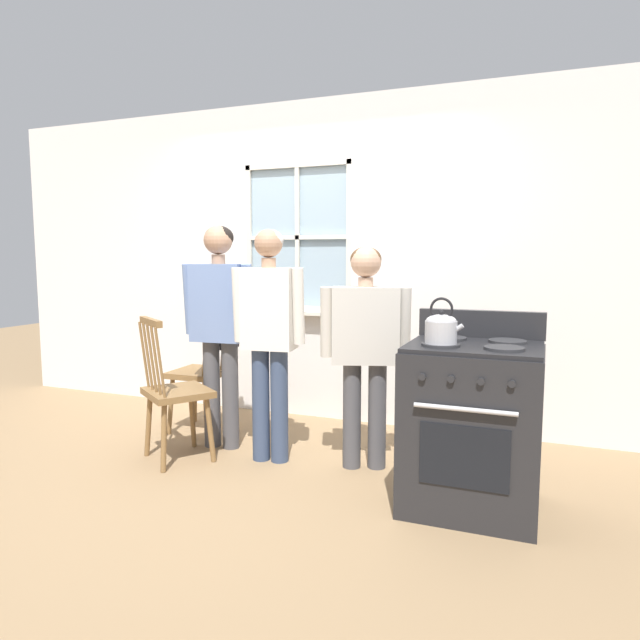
% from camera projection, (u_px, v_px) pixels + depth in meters
% --- Properties ---
extents(ground_plane, '(16.00, 16.00, 0.00)m').
position_uv_depth(ground_plane, '(237.00, 471.00, 3.74)').
color(ground_plane, '#937551').
extents(wall_back, '(6.40, 0.16, 2.70)m').
position_uv_depth(wall_back, '(318.00, 264.00, 4.87)').
color(wall_back, white).
rests_on(wall_back, ground_plane).
extents(chair_by_window, '(0.41, 0.43, 0.99)m').
position_uv_depth(chair_by_window, '(202.00, 374.00, 4.56)').
color(chair_by_window, olive).
rests_on(chair_by_window, ground_plane).
extents(chair_near_wall, '(0.57, 0.57, 0.99)m').
position_uv_depth(chair_near_wall, '(175.00, 393.00, 3.90)').
color(chair_near_wall, olive).
rests_on(chair_near_wall, ground_plane).
extents(person_elderly_left, '(0.55, 0.24, 1.62)m').
position_uv_depth(person_elderly_left, '(220.00, 315.00, 4.10)').
color(person_elderly_left, '#4C4C51').
rests_on(person_elderly_left, ground_plane).
extents(person_teen_center, '(0.51, 0.25, 1.58)m').
position_uv_depth(person_teen_center, '(269.00, 325.00, 3.83)').
color(person_teen_center, '#384766').
rests_on(person_teen_center, ground_plane).
extents(person_adult_right, '(0.59, 0.34, 1.46)m').
position_uv_depth(person_adult_right, '(365.00, 336.00, 3.71)').
color(person_adult_right, '#4C4C51').
rests_on(person_adult_right, ground_plane).
extents(stove, '(0.72, 0.68, 1.08)m').
position_uv_depth(stove, '(472.00, 424.00, 3.16)').
color(stove, '#232326').
rests_on(stove, ground_plane).
extents(kettle, '(0.21, 0.17, 0.25)m').
position_uv_depth(kettle, '(441.00, 328.00, 3.04)').
color(kettle, '#B7B7BC').
rests_on(kettle, stove).
extents(potted_plant, '(0.14, 0.14, 0.33)m').
position_uv_depth(potted_plant, '(270.00, 299.00, 4.98)').
color(potted_plant, '#935B3D').
rests_on(potted_plant, wall_back).
extents(handbag, '(0.19, 0.22, 0.31)m').
position_uv_depth(handbag, '(227.00, 331.00, 4.44)').
color(handbag, black).
rests_on(handbag, chair_by_window).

